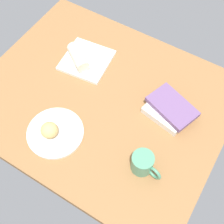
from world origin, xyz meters
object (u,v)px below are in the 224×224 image
at_px(sauce_cup, 96,55).
at_px(breakfast_wrap, 78,57).
at_px(square_plate, 87,60).
at_px(book_stack, 170,109).
at_px(coffee_mug, 143,163).
at_px(round_plate, 55,133).
at_px(scone_pastry, 49,130).

xyz_separation_m(sauce_cup, breakfast_wrap, (-0.06, -0.07, 0.02)).
bearing_deg(square_plate, book_stack, -6.48).
relative_size(book_stack, coffee_mug, 1.77).
bearing_deg(square_plate, round_plate, -74.86).
relative_size(square_plate, breakfast_wrap, 1.51).
distance_m(book_stack, coffee_mug, 0.28).
bearing_deg(breakfast_wrap, sauce_cup, 174.15).
bearing_deg(round_plate, square_plate, 105.14).
relative_size(scone_pastry, sauce_cup, 1.47).
relative_size(breakfast_wrap, book_stack, 0.61).
xyz_separation_m(square_plate, book_stack, (0.47, -0.05, 0.02)).
xyz_separation_m(round_plate, book_stack, (0.36, 0.34, 0.02)).
xyz_separation_m(round_plate, square_plate, (-0.11, 0.39, 0.00)).
xyz_separation_m(round_plate, scone_pastry, (-0.01, -0.02, 0.04)).
distance_m(square_plate, coffee_mug, 0.59).
height_order(square_plate, breakfast_wrap, breakfast_wrap).
distance_m(scone_pastry, square_plate, 0.42).
xyz_separation_m(sauce_cup, coffee_mug, (0.46, -0.37, 0.02)).
distance_m(round_plate, breakfast_wrap, 0.39).
height_order(scone_pastry, book_stack, scone_pastry).
xyz_separation_m(round_plate, breakfast_wrap, (-0.13, 0.36, 0.04)).
xyz_separation_m(scone_pastry, coffee_mug, (0.39, 0.07, 0.00)).
relative_size(round_plate, coffee_mug, 1.78).
distance_m(scone_pastry, coffee_mug, 0.40).
relative_size(sauce_cup, coffee_mug, 0.37).
bearing_deg(square_plate, sauce_cup, 49.60).
bearing_deg(sauce_cup, breakfast_wrap, -130.40).
relative_size(sauce_cup, book_stack, 0.21).
bearing_deg(round_plate, breakfast_wrap, 109.91).
bearing_deg(breakfast_wrap, coffee_mug, 93.69).
bearing_deg(sauce_cup, square_plate, -130.40).
bearing_deg(round_plate, sauce_cup, 99.85).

